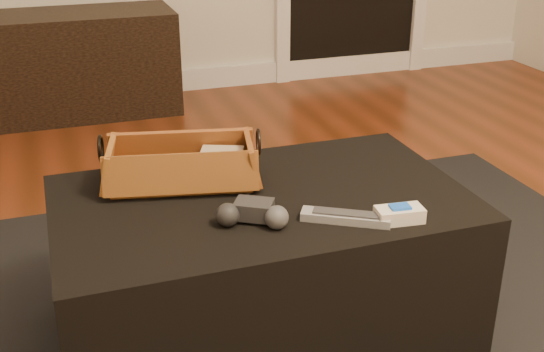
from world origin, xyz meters
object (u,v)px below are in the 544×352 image
object	(u,v)px
media_cabinet	(43,66)
wicker_basket	(182,166)
game_controller	(253,213)
silver_remote	(346,217)
cream_gadget	(399,214)
tv_remote	(174,177)
ottoman	(262,270)

from	to	relation	value
media_cabinet	wicker_basket	world-z (taller)	wicker_basket
game_controller	silver_remote	xyz separation A→B (m)	(0.20, -0.05, -0.02)
media_cabinet	cream_gadget	size ratio (longest dim) A/B	11.85
tv_remote	game_controller	xyz separation A→B (m)	(0.13, -0.26, 0.00)
ottoman	silver_remote	xyz separation A→B (m)	(0.14, -0.18, 0.22)
game_controller	cream_gadget	world-z (taller)	game_controller
tv_remote	wicker_basket	xyz separation A→B (m)	(0.02, 0.01, 0.02)
ottoman	silver_remote	world-z (taller)	silver_remote
ottoman	cream_gadget	xyz separation A→B (m)	(0.25, -0.22, 0.23)
wicker_basket	silver_remote	xyz separation A→B (m)	(0.31, -0.32, -0.04)
cream_gadget	game_controller	bearing A→B (deg)	163.57
media_cabinet	ottoman	xyz separation A→B (m)	(0.47, -2.14, -0.04)
game_controller	ottoman	bearing A→B (deg)	64.28
ottoman	game_controller	xyz separation A→B (m)	(-0.06, -0.13, 0.24)
silver_remote	cream_gadget	xyz separation A→B (m)	(0.11, -0.04, 0.01)
game_controller	cream_gadget	xyz separation A→B (m)	(0.32, -0.09, -0.01)
media_cabinet	silver_remote	distance (m)	2.41
tv_remote	wicker_basket	size ratio (longest dim) A/B	0.49
media_cabinet	silver_remote	world-z (taller)	media_cabinet
game_controller	cream_gadget	size ratio (longest dim) A/B	1.52
media_cabinet	ottoman	world-z (taller)	media_cabinet
game_controller	cream_gadget	bearing A→B (deg)	-16.43
wicker_basket	game_controller	xyz separation A→B (m)	(0.10, -0.27, -0.02)
tv_remote	cream_gadget	size ratio (longest dim) A/B	1.84
media_cabinet	cream_gadget	distance (m)	2.48
tv_remote	game_controller	world-z (taller)	game_controller
tv_remote	silver_remote	world-z (taller)	tv_remote
game_controller	tv_remote	bearing A→B (deg)	115.70
media_cabinet	game_controller	size ratio (longest dim) A/B	7.78
silver_remote	game_controller	bearing A→B (deg)	164.92
media_cabinet	wicker_basket	size ratio (longest dim) A/B	3.13
wicker_basket	silver_remote	size ratio (longest dim) A/B	2.15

